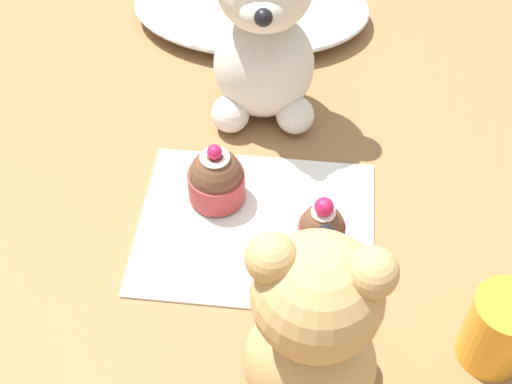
# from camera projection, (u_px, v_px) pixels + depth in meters

# --- Properties ---
(ground_plane) EXTENTS (4.00, 4.00, 0.00)m
(ground_plane) POSITION_uv_depth(u_px,v_px,m) (256.00, 228.00, 0.73)
(ground_plane) COLOR olive
(knitted_placemat) EXTENTS (0.24, 0.20, 0.01)m
(knitted_placemat) POSITION_uv_depth(u_px,v_px,m) (256.00, 226.00, 0.73)
(knitted_placemat) COLOR silver
(knitted_placemat) RESTS_ON ground_plane
(tulle_cloth) EXTENTS (0.32, 0.21, 0.04)m
(tulle_cloth) POSITION_uv_depth(u_px,v_px,m) (251.00, 6.00, 0.95)
(tulle_cloth) COLOR silver
(tulle_cloth) RESTS_ON ground_plane
(teddy_bear_cream) EXTENTS (0.12, 0.12, 0.23)m
(teddy_bear_cream) POSITION_uv_depth(u_px,v_px,m) (264.00, 34.00, 0.77)
(teddy_bear_cream) COLOR beige
(teddy_bear_cream) RESTS_ON ground_plane
(teddy_bear_tan) EXTENTS (0.11, 0.11, 0.21)m
(teddy_bear_tan) POSITION_uv_depth(u_px,v_px,m) (313.00, 333.00, 0.54)
(teddy_bear_tan) COLOR tan
(teddy_bear_tan) RESTS_ON ground_plane
(cupcake_near_cream_bear) EXTENTS (0.06, 0.06, 0.07)m
(cupcake_near_cream_bear) POSITION_uv_depth(u_px,v_px,m) (216.00, 179.00, 0.73)
(cupcake_near_cream_bear) COLOR #993333
(cupcake_near_cream_bear) RESTS_ON knitted_placemat
(saucer_plate) EXTENTS (0.08, 0.08, 0.01)m
(saucer_plate) POSITION_uv_depth(u_px,v_px,m) (319.00, 248.00, 0.71)
(saucer_plate) COLOR white
(saucer_plate) RESTS_ON knitted_placemat
(cupcake_near_tan_bear) EXTENTS (0.05, 0.05, 0.07)m
(cupcake_near_tan_bear) POSITION_uv_depth(u_px,v_px,m) (322.00, 230.00, 0.68)
(cupcake_near_tan_bear) COLOR #993333
(cupcake_near_tan_bear) RESTS_ON saucer_plate
(juice_glass) EXTENTS (0.06, 0.06, 0.08)m
(juice_glass) POSITION_uv_depth(u_px,v_px,m) (499.00, 330.00, 0.61)
(juice_glass) COLOR orange
(juice_glass) RESTS_ON ground_plane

